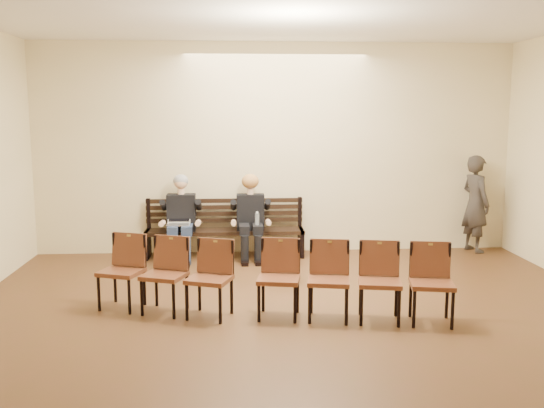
{
  "coord_description": "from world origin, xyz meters",
  "views": [
    {
      "loc": [
        -0.73,
        -5.14,
        2.38
      ],
      "look_at": [
        -0.12,
        4.05,
        0.96
      ],
      "focal_mm": 40.0,
      "sensor_mm": 36.0,
      "label": 1
    }
  ],
  "objects_px": {
    "seated_man": "(181,218)",
    "chair_row_back": "(354,282)",
    "bench": "(225,243)",
    "seated_woman": "(251,219)",
    "water_bottle": "(257,227)",
    "passerby": "(476,196)",
    "chair_row_front": "(164,276)",
    "laptop": "(178,226)",
    "bag": "(285,271)"
  },
  "relations": [
    {
      "from": "bench",
      "to": "chair_row_back",
      "type": "relative_size",
      "value": 1.18
    },
    {
      "from": "seated_woman",
      "to": "laptop",
      "type": "relative_size",
      "value": 3.55
    },
    {
      "from": "bench",
      "to": "chair_row_front",
      "type": "bearing_deg",
      "value": -103.93
    },
    {
      "from": "water_bottle",
      "to": "chair_row_front",
      "type": "bearing_deg",
      "value": -116.5
    },
    {
      "from": "bench",
      "to": "seated_woman",
      "type": "relative_size",
      "value": 2.02
    },
    {
      "from": "chair_row_front",
      "to": "passerby",
      "type": "bearing_deg",
      "value": 50.58
    },
    {
      "from": "seated_woman",
      "to": "water_bottle",
      "type": "relative_size",
      "value": 5.88
    },
    {
      "from": "water_bottle",
      "to": "bag",
      "type": "xyz_separation_m",
      "value": [
        0.34,
        -1.15,
        -0.42
      ]
    },
    {
      "from": "laptop",
      "to": "chair_row_back",
      "type": "distance_m",
      "value": 3.66
    },
    {
      "from": "laptop",
      "to": "bag",
      "type": "xyz_separation_m",
      "value": [
        1.59,
        -1.22,
        -0.44
      ]
    },
    {
      "from": "bench",
      "to": "water_bottle",
      "type": "distance_m",
      "value": 0.71
    },
    {
      "from": "water_bottle",
      "to": "laptop",
      "type": "bearing_deg",
      "value": 176.99
    },
    {
      "from": "seated_woman",
      "to": "water_bottle",
      "type": "bearing_deg",
      "value": -67.23
    },
    {
      "from": "bench",
      "to": "water_bottle",
      "type": "xyz_separation_m",
      "value": [
        0.52,
        -0.35,
        0.33
      ]
    },
    {
      "from": "water_bottle",
      "to": "chair_row_back",
      "type": "bearing_deg",
      "value": -70.77
    },
    {
      "from": "bag",
      "to": "passerby",
      "type": "distance_m",
      "value": 3.83
    },
    {
      "from": "seated_man",
      "to": "chair_row_back",
      "type": "relative_size",
      "value": 0.61
    },
    {
      "from": "laptop",
      "to": "water_bottle",
      "type": "distance_m",
      "value": 1.25
    },
    {
      "from": "bench",
      "to": "chair_row_front",
      "type": "height_order",
      "value": "chair_row_front"
    },
    {
      "from": "passerby",
      "to": "chair_row_front",
      "type": "height_order",
      "value": "passerby"
    },
    {
      "from": "seated_man",
      "to": "passerby",
      "type": "relative_size",
      "value": 0.72
    },
    {
      "from": "passerby",
      "to": "seated_man",
      "type": "bearing_deg",
      "value": 75.77
    },
    {
      "from": "seated_woman",
      "to": "bench",
      "type": "bearing_deg",
      "value": 164.12
    },
    {
      "from": "seated_woman",
      "to": "bag",
      "type": "bearing_deg",
      "value": -72.5
    },
    {
      "from": "water_bottle",
      "to": "chair_row_back",
      "type": "xyz_separation_m",
      "value": [
        0.99,
        -2.83,
        -0.11
      ]
    },
    {
      "from": "seated_man",
      "to": "chair_row_front",
      "type": "bearing_deg",
      "value": -89.73
    },
    {
      "from": "bench",
      "to": "seated_woman",
      "type": "height_order",
      "value": "seated_woman"
    },
    {
      "from": "seated_woman",
      "to": "bag",
      "type": "xyz_separation_m",
      "value": [
        0.44,
        -1.38,
        -0.5
      ]
    },
    {
      "from": "seated_man",
      "to": "laptop",
      "type": "height_order",
      "value": "seated_man"
    },
    {
      "from": "seated_woman",
      "to": "water_bottle",
      "type": "height_order",
      "value": "seated_woman"
    },
    {
      "from": "seated_man",
      "to": "chair_row_back",
      "type": "distance_m",
      "value": 3.78
    },
    {
      "from": "water_bottle",
      "to": "passerby",
      "type": "height_order",
      "value": "passerby"
    },
    {
      "from": "laptop",
      "to": "seated_man",
      "type": "bearing_deg",
      "value": 87.67
    },
    {
      "from": "laptop",
      "to": "water_bottle",
      "type": "xyz_separation_m",
      "value": [
        1.25,
        -0.07,
        -0.02
      ]
    },
    {
      "from": "seated_man",
      "to": "seated_woman",
      "type": "relative_size",
      "value": 1.05
    },
    {
      "from": "bench",
      "to": "seated_man",
      "type": "bearing_deg",
      "value": -170.26
    },
    {
      "from": "seated_woman",
      "to": "chair_row_front",
      "type": "distance_m",
      "value": 2.88
    },
    {
      "from": "bench",
      "to": "chair_row_back",
      "type": "height_order",
      "value": "chair_row_back"
    },
    {
      "from": "passerby",
      "to": "laptop",
      "type": "bearing_deg",
      "value": 77.64
    },
    {
      "from": "passerby",
      "to": "chair_row_back",
      "type": "height_order",
      "value": "passerby"
    },
    {
      "from": "laptop",
      "to": "passerby",
      "type": "bearing_deg",
      "value": 12.45
    },
    {
      "from": "bench",
      "to": "bag",
      "type": "relative_size",
      "value": 6.68
    },
    {
      "from": "seated_woman",
      "to": "laptop",
      "type": "height_order",
      "value": "seated_woman"
    },
    {
      "from": "bench",
      "to": "passerby",
      "type": "relative_size",
      "value": 1.37
    },
    {
      "from": "water_bottle",
      "to": "passerby",
      "type": "distance_m",
      "value": 3.77
    },
    {
      "from": "bench",
      "to": "laptop",
      "type": "distance_m",
      "value": 0.86
    },
    {
      "from": "seated_man",
      "to": "chair_row_front",
      "type": "xyz_separation_m",
      "value": [
        0.01,
        -2.65,
        -0.23
      ]
    },
    {
      "from": "passerby",
      "to": "chair_row_front",
      "type": "relative_size",
      "value": 1.17
    },
    {
      "from": "bench",
      "to": "passerby",
      "type": "bearing_deg",
      "value": 1.35
    },
    {
      "from": "laptop",
      "to": "passerby",
      "type": "xyz_separation_m",
      "value": [
        4.97,
        0.38,
        0.36
      ]
    }
  ]
}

